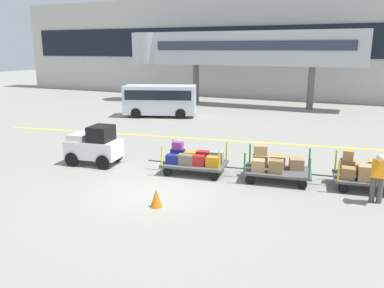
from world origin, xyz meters
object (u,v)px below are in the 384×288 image
(baggage_cart_middle, at_px, (274,166))
(baggage_handler, at_px, (378,176))
(baggage_cart_lead, at_px, (194,160))
(baggage_cart_tail, at_px, (368,173))
(safety_cone_near, at_px, (156,198))
(baggage_tug, at_px, (94,146))
(shuttle_van, at_px, (160,98))

(baggage_cart_middle, bearing_deg, baggage_handler, -15.44)
(baggage_cart_lead, distance_m, baggage_cart_tail, 5.94)
(baggage_cart_middle, bearing_deg, safety_cone_near, -125.39)
(baggage_tug, bearing_deg, safety_cone_near, -33.09)
(baggage_cart_middle, distance_m, shuttle_van, 14.04)
(baggage_tug, distance_m, safety_cone_near, 5.18)
(baggage_cart_tail, bearing_deg, baggage_cart_lead, -172.56)
(baggage_cart_tail, bearing_deg, shuttle_van, 143.19)
(baggage_cart_lead, height_order, shuttle_van, shuttle_van)
(baggage_cart_lead, bearing_deg, baggage_handler, -4.59)
(baggage_handler, height_order, safety_cone_near, baggage_handler)
(baggage_cart_tail, xyz_separation_m, safety_cone_near, (-5.67, -4.12, -0.27))
(baggage_cart_middle, distance_m, safety_cone_near, 4.61)
(baggage_cart_tail, xyz_separation_m, baggage_handler, (0.23, -1.26, 0.32))
(safety_cone_near, bearing_deg, baggage_cart_middle, 54.61)
(baggage_cart_lead, xyz_separation_m, baggage_cart_tail, (5.89, 0.77, 0.03))
(baggage_tug, height_order, baggage_cart_lead, baggage_tug)
(baggage_handler, height_order, shuttle_van, shuttle_van)
(baggage_cart_lead, xyz_separation_m, shuttle_van, (-6.96, 10.39, 0.73))
(shuttle_van, bearing_deg, baggage_cart_tail, -36.81)
(baggage_cart_tail, bearing_deg, baggage_handler, -79.63)
(baggage_tug, relative_size, baggage_cart_middle, 0.72)
(baggage_cart_middle, xyz_separation_m, baggage_cart_tail, (3.00, 0.37, 0.02))
(baggage_tug, bearing_deg, baggage_cart_tail, 7.41)
(baggage_cart_middle, relative_size, safety_cone_near, 5.58)
(baggage_cart_tail, xyz_separation_m, shuttle_van, (-12.85, 9.62, 0.69))
(safety_cone_near, bearing_deg, shuttle_van, 117.61)
(baggage_cart_lead, distance_m, baggage_handler, 6.15)
(shuttle_van, bearing_deg, safety_cone_near, -62.39)
(baggage_tug, xyz_separation_m, baggage_cart_middle, (6.99, 0.93, -0.23))
(baggage_cart_lead, height_order, baggage_cart_middle, baggage_cart_middle)
(baggage_handler, bearing_deg, safety_cone_near, -154.16)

